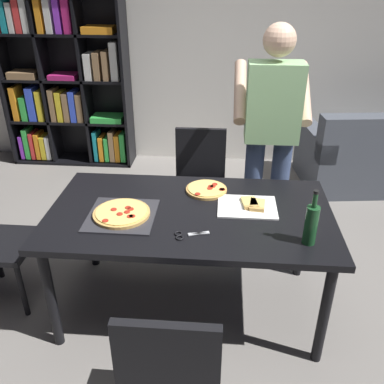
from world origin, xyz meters
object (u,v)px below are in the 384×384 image
at_px(bookshelf, 65,81).
at_px(kitchen_scissors, 186,235).
at_px(pepperoni_pizza_on_tray, 122,214).
at_px(person_serving_pizza, 271,133).
at_px(dining_table, 190,221).
at_px(chair_near_camera, 171,372).
at_px(wine_bottle, 311,224).
at_px(chair_far_side, 200,177).
at_px(second_pizza_plain, 207,189).

relative_size(bookshelf, kitchen_scissors, 9.82).
height_order(bookshelf, pepperoni_pizza_on_tray, bookshelf).
bearing_deg(person_serving_pizza, bookshelf, 142.47).
bearing_deg(pepperoni_pizza_on_tray, kitchen_scissors, -23.68).
distance_m(dining_table, chair_near_camera, 0.97).
xyz_separation_m(person_serving_pizza, kitchen_scissors, (-0.53, -1.01, -0.24)).
bearing_deg(wine_bottle, kitchen_scissors, 178.93).
xyz_separation_m(chair_far_side, wine_bottle, (0.66, -1.24, 0.36)).
bearing_deg(person_serving_pizza, chair_far_side, 157.30).
bearing_deg(dining_table, wine_bottle, -23.03).
distance_m(chair_far_side, wine_bottle, 1.45).
bearing_deg(wine_bottle, chair_near_camera, -134.17).
distance_m(person_serving_pizza, pepperoni_pizza_on_tray, 1.27).
xyz_separation_m(dining_table, wine_bottle, (0.66, -0.28, 0.19)).
height_order(person_serving_pizza, pepperoni_pizza_on_tray, person_serving_pizza).
bearing_deg(pepperoni_pizza_on_tray, person_serving_pizza, 41.98).
distance_m(pepperoni_pizza_on_tray, wine_bottle, 1.08).
bearing_deg(wine_bottle, second_pizza_plain, 136.38).
distance_m(chair_far_side, bookshelf, 2.18).
bearing_deg(chair_far_side, wine_bottle, -61.99).
bearing_deg(kitchen_scissors, chair_near_camera, -90.10).
xyz_separation_m(kitchen_scissors, second_pizza_plain, (0.09, 0.53, 0.01)).
height_order(bookshelf, wine_bottle, bookshelf).
relative_size(pepperoni_pizza_on_tray, wine_bottle, 1.26).
xyz_separation_m(dining_table, second_pizza_plain, (0.09, 0.27, 0.08)).
height_order(person_serving_pizza, second_pizza_plain, person_serving_pizza).
bearing_deg(dining_table, chair_far_side, 90.00).
bearing_deg(chair_far_side, bookshelf, 138.54).
distance_m(person_serving_pizza, second_pizza_plain, 0.69).
relative_size(person_serving_pizza, second_pizza_plain, 6.46).
bearing_deg(pepperoni_pizza_on_tray, bookshelf, 115.98).
xyz_separation_m(chair_far_side, kitchen_scissors, (0.00, -1.23, 0.24)).
bearing_deg(kitchen_scissors, person_serving_pizza, 62.48).
bearing_deg(bookshelf, kitchen_scissors, -58.77).
xyz_separation_m(wine_bottle, kitchen_scissors, (-0.66, 0.01, -0.11)).
height_order(chair_far_side, person_serving_pizza, person_serving_pizza).
bearing_deg(bookshelf, wine_bottle, -49.58).
height_order(chair_far_side, pepperoni_pizza_on_tray, chair_far_side).
xyz_separation_m(chair_near_camera, kitchen_scissors, (0.00, 0.69, 0.24)).
bearing_deg(pepperoni_pizza_on_tray, wine_bottle, -10.05).
bearing_deg(person_serving_pizza, second_pizza_plain, -132.81).
xyz_separation_m(dining_table, bookshelf, (-1.60, 2.37, 0.27)).
relative_size(chair_near_camera, chair_far_side, 1.00).
bearing_deg(bookshelf, person_serving_pizza, -37.53).
relative_size(chair_far_side, bookshelf, 0.46).
bearing_deg(chair_far_side, dining_table, -90.00).
relative_size(person_serving_pizza, wine_bottle, 5.54).
bearing_deg(person_serving_pizza, wine_bottle, -82.54).
xyz_separation_m(bookshelf, pepperoni_pizza_on_tray, (1.20, -2.47, -0.18)).
relative_size(pepperoni_pizza_on_tray, kitchen_scissors, 2.00).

